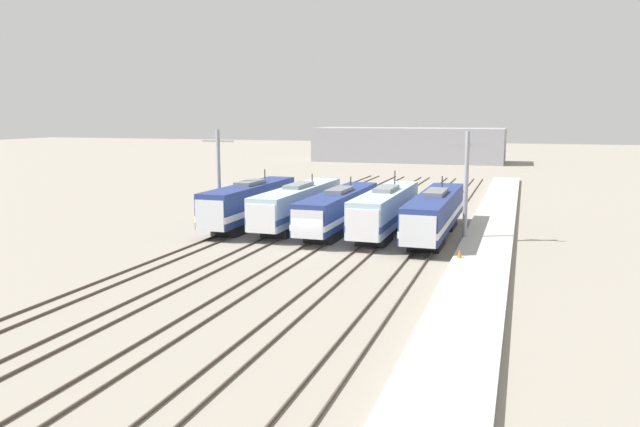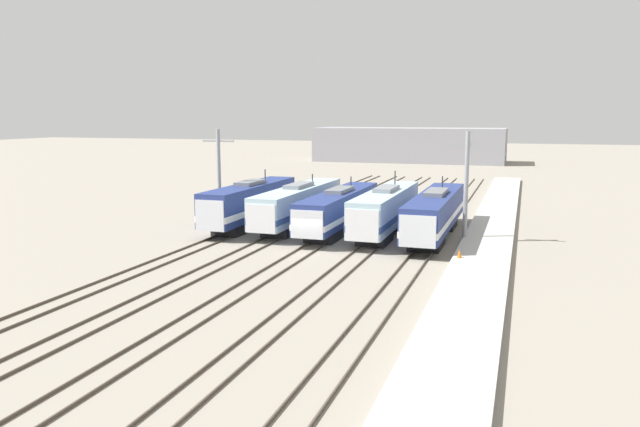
# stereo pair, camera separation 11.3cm
# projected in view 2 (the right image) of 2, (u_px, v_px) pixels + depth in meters

# --- Properties ---
(ground_plane) EXTENTS (400.00, 400.00, 0.00)m
(ground_plane) POSITION_uv_depth(u_px,v_px,m) (309.00, 249.00, 49.11)
(ground_plane) COLOR gray
(rail_pair_far_left) EXTENTS (1.50, 120.00, 0.15)m
(rail_pair_far_left) POSITION_uv_depth(u_px,v_px,m) (211.00, 241.00, 51.79)
(rail_pair_far_left) COLOR #4C4238
(rail_pair_far_left) RESTS_ON ground_plane
(rail_pair_center_left) EXTENTS (1.51, 120.00, 0.15)m
(rail_pair_center_left) POSITION_uv_depth(u_px,v_px,m) (259.00, 245.00, 50.44)
(rail_pair_center_left) COLOR #4C4238
(rail_pair_center_left) RESTS_ON ground_plane
(rail_pair_center) EXTENTS (1.51, 120.00, 0.15)m
(rail_pair_center) POSITION_uv_depth(u_px,v_px,m) (309.00, 248.00, 49.10)
(rail_pair_center) COLOR #4C4238
(rail_pair_center) RESTS_ON ground_plane
(rail_pair_center_right) EXTENTS (1.51, 120.00, 0.15)m
(rail_pair_center_right) POSITION_uv_depth(u_px,v_px,m) (363.00, 252.00, 47.75)
(rail_pair_center_right) COLOR #4C4238
(rail_pair_center_right) RESTS_ON ground_plane
(rail_pair_far_right) EXTENTS (1.50, 120.00, 0.15)m
(rail_pair_far_right) POSITION_uv_depth(u_px,v_px,m) (419.00, 256.00, 46.41)
(rail_pair_far_right) COLOR #4C4238
(rail_pair_far_right) RESTS_ON ground_plane
(locomotive_far_left) EXTENTS (2.87, 16.25, 5.14)m
(locomotive_far_left) POSITION_uv_depth(u_px,v_px,m) (249.00, 204.00, 58.56)
(locomotive_far_left) COLOR black
(locomotive_far_left) RESTS_ON ground_plane
(locomotive_center_left) EXTENTS (2.86, 18.14, 4.65)m
(locomotive_center_left) POSITION_uv_depth(u_px,v_px,m) (297.00, 205.00, 58.49)
(locomotive_center_left) COLOR #232326
(locomotive_center_left) RESTS_ON ground_plane
(locomotive_center) EXTENTS (2.92, 17.81, 4.63)m
(locomotive_center) POSITION_uv_depth(u_px,v_px,m) (338.00, 210.00, 56.09)
(locomotive_center) COLOR black
(locomotive_center) RESTS_ON ground_plane
(locomotive_center_right) EXTENTS (2.86, 17.08, 5.33)m
(locomotive_center_right) POSITION_uv_depth(u_px,v_px,m) (385.00, 211.00, 54.64)
(locomotive_center_right) COLOR #232326
(locomotive_center_right) RESTS_ON ground_plane
(locomotive_far_right) EXTENTS (2.96, 18.78, 4.92)m
(locomotive_far_right) POSITION_uv_depth(u_px,v_px,m) (435.00, 214.00, 53.27)
(locomotive_far_right) COLOR black
(locomotive_far_right) RESTS_ON ground_plane
(catenary_tower_left) EXTENTS (3.16, 0.36, 9.17)m
(catenary_tower_left) POSITION_uv_depth(u_px,v_px,m) (219.00, 176.00, 58.44)
(catenary_tower_left) COLOR gray
(catenary_tower_left) RESTS_ON ground_plane
(catenary_tower_right) EXTENTS (3.16, 0.36, 9.17)m
(catenary_tower_right) POSITION_uv_depth(u_px,v_px,m) (466.00, 184.00, 51.40)
(catenary_tower_right) COLOR gray
(catenary_tower_right) RESTS_ON ground_plane
(platform) EXTENTS (4.00, 120.00, 0.43)m
(platform) POSITION_uv_depth(u_px,v_px,m) (482.00, 259.00, 44.98)
(platform) COLOR #B7B5AD
(platform) RESTS_ON ground_plane
(traffic_cone) EXTENTS (0.33, 0.33, 0.62)m
(traffic_cone) POSITION_uv_depth(u_px,v_px,m) (459.00, 253.00, 44.24)
(traffic_cone) COLOR orange
(traffic_cone) RESTS_ON platform
(depot_building) EXTENTS (42.20, 13.64, 7.62)m
(depot_building) POSITION_uv_depth(u_px,v_px,m) (409.00, 145.00, 141.35)
(depot_building) COLOR gray
(depot_building) RESTS_ON ground_plane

